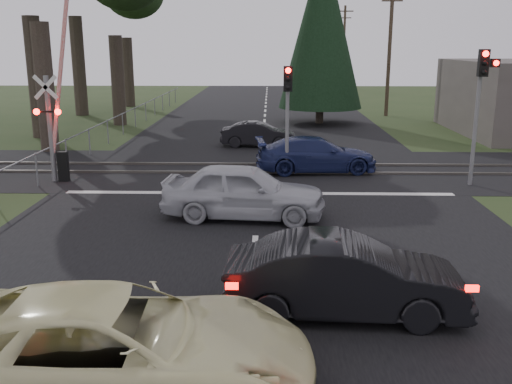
{
  "coord_description": "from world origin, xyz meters",
  "views": [
    {
      "loc": [
        0.36,
        -10.3,
        4.84
      ],
      "look_at": [
        0.02,
        3.37,
        1.3
      ],
      "focal_mm": 40.0,
      "sensor_mm": 36.0,
      "label": 1
    }
  ],
  "objects_px": {
    "dark_hatchback": "(345,278)",
    "dark_car_far": "(258,134)",
    "traffic_signal_right": "(482,91)",
    "utility_pole_mid": "(390,47)",
    "silver_car": "(244,191)",
    "traffic_signal_center": "(288,102)",
    "cream_coupe": "(112,349)",
    "blue_sedan": "(316,155)",
    "utility_pole_far": "(344,46)",
    "crossing_signal": "(56,125)"
  },
  "relations": [
    {
      "from": "traffic_signal_right",
      "to": "dark_hatchback",
      "type": "xyz_separation_m",
      "value": [
        -5.81,
        -10.07,
        -2.59
      ]
    },
    {
      "from": "dark_hatchback",
      "to": "silver_car",
      "type": "relative_size",
      "value": 0.95
    },
    {
      "from": "utility_pole_far",
      "to": "cream_coupe",
      "type": "height_order",
      "value": "utility_pole_far"
    },
    {
      "from": "crossing_signal",
      "to": "silver_car",
      "type": "xyz_separation_m",
      "value": [
        6.9,
        -4.36,
        -1.27
      ]
    },
    {
      "from": "utility_pole_far",
      "to": "blue_sedan",
      "type": "xyz_separation_m",
      "value": [
        -6.33,
        -43.36,
        -4.04
      ]
    },
    {
      "from": "traffic_signal_right",
      "to": "cream_coupe",
      "type": "height_order",
      "value": "traffic_signal_right"
    },
    {
      "from": "traffic_signal_center",
      "to": "utility_pole_far",
      "type": "relative_size",
      "value": 0.46
    },
    {
      "from": "traffic_signal_right",
      "to": "dark_car_far",
      "type": "relative_size",
      "value": 1.29
    },
    {
      "from": "traffic_signal_right",
      "to": "blue_sedan",
      "type": "distance_m",
      "value": 6.37
    },
    {
      "from": "cream_coupe",
      "to": "dark_hatchback",
      "type": "bearing_deg",
      "value": -54.95
    },
    {
      "from": "traffic_signal_center",
      "to": "silver_car",
      "type": "bearing_deg",
      "value": -104.67
    },
    {
      "from": "cream_coupe",
      "to": "blue_sedan",
      "type": "height_order",
      "value": "cream_coupe"
    },
    {
      "from": "traffic_signal_right",
      "to": "dark_hatchback",
      "type": "distance_m",
      "value": 11.91
    },
    {
      "from": "traffic_signal_right",
      "to": "utility_pole_mid",
      "type": "distance_m",
      "value": 20.6
    },
    {
      "from": "cream_coupe",
      "to": "dark_hatchback",
      "type": "height_order",
      "value": "cream_coupe"
    },
    {
      "from": "traffic_signal_right",
      "to": "traffic_signal_center",
      "type": "bearing_deg",
      "value": 169.59
    },
    {
      "from": "utility_pole_mid",
      "to": "dark_hatchback",
      "type": "xyz_separation_m",
      "value": [
        -6.76,
        -30.6,
        -4.0
      ]
    },
    {
      "from": "dark_hatchback",
      "to": "dark_car_far",
      "type": "xyz_separation_m",
      "value": [
        -1.94,
        17.91,
        -0.12
      ]
    },
    {
      "from": "dark_car_far",
      "to": "traffic_signal_center",
      "type": "bearing_deg",
      "value": -166.83
    },
    {
      "from": "dark_hatchback",
      "to": "blue_sedan",
      "type": "relative_size",
      "value": 0.93
    },
    {
      "from": "silver_car",
      "to": "dark_car_far",
      "type": "distance_m",
      "value": 11.9
    },
    {
      "from": "silver_car",
      "to": "dark_car_far",
      "type": "bearing_deg",
      "value": 4.63
    },
    {
      "from": "traffic_signal_right",
      "to": "cream_coupe",
      "type": "relative_size",
      "value": 0.84
    },
    {
      "from": "cream_coupe",
      "to": "dark_hatchback",
      "type": "xyz_separation_m",
      "value": [
        3.54,
        2.71,
        -0.06
      ]
    },
    {
      "from": "dark_car_far",
      "to": "crossing_signal",
      "type": "bearing_deg",
      "value": 139.71
    },
    {
      "from": "silver_car",
      "to": "blue_sedan",
      "type": "distance_m",
      "value": 6.72
    },
    {
      "from": "traffic_signal_right",
      "to": "utility_pole_mid",
      "type": "height_order",
      "value": "utility_pole_mid"
    },
    {
      "from": "dark_hatchback",
      "to": "traffic_signal_center",
      "type": "bearing_deg",
      "value": 6.47
    },
    {
      "from": "dark_hatchback",
      "to": "dark_car_far",
      "type": "relative_size",
      "value": 1.21
    },
    {
      "from": "utility_pole_far",
      "to": "dark_car_far",
      "type": "xyz_separation_m",
      "value": [
        -8.7,
        -37.68,
        -4.13
      ]
    },
    {
      "from": "silver_car",
      "to": "traffic_signal_right",
      "type": "bearing_deg",
      "value": -57.44
    },
    {
      "from": "dark_hatchback",
      "to": "blue_sedan",
      "type": "height_order",
      "value": "dark_hatchback"
    },
    {
      "from": "cream_coupe",
      "to": "utility_pole_mid",
      "type": "bearing_deg",
      "value": -19.57
    },
    {
      "from": "cream_coupe",
      "to": "dark_car_far",
      "type": "bearing_deg",
      "value": -6.82
    },
    {
      "from": "crossing_signal",
      "to": "cream_coupe",
      "type": "bearing_deg",
      "value": -67.3
    },
    {
      "from": "traffic_signal_right",
      "to": "dark_car_far",
      "type": "xyz_separation_m",
      "value": [
        -7.75,
        7.84,
        -2.72
      ]
    },
    {
      "from": "silver_car",
      "to": "blue_sedan",
      "type": "xyz_separation_m",
      "value": [
        2.54,
        6.22,
        -0.11
      ]
    },
    {
      "from": "utility_pole_mid",
      "to": "traffic_signal_right",
      "type": "bearing_deg",
      "value": -92.66
    },
    {
      "from": "traffic_signal_right",
      "to": "traffic_signal_center",
      "type": "xyz_separation_m",
      "value": [
        -6.55,
        1.2,
        -0.51
      ]
    },
    {
      "from": "traffic_signal_right",
      "to": "blue_sedan",
      "type": "relative_size",
      "value": 1.0
    },
    {
      "from": "traffic_signal_center",
      "to": "silver_car",
      "type": "height_order",
      "value": "traffic_signal_center"
    },
    {
      "from": "utility_pole_far",
      "to": "silver_car",
      "type": "bearing_deg",
      "value": -100.15
    },
    {
      "from": "cream_coupe",
      "to": "crossing_signal",
      "type": "bearing_deg",
      "value": 20.31
    },
    {
      "from": "utility_pole_mid",
      "to": "cream_coupe",
      "type": "bearing_deg",
      "value": -107.18
    },
    {
      "from": "crossing_signal",
      "to": "silver_car",
      "type": "distance_m",
      "value": 8.26
    },
    {
      "from": "dark_car_far",
      "to": "traffic_signal_right",
      "type": "bearing_deg",
      "value": -132.42
    },
    {
      "from": "crossing_signal",
      "to": "dark_hatchback",
      "type": "xyz_separation_m",
      "value": [
        9.01,
        -10.38,
        -1.33
      ]
    },
    {
      "from": "utility_pole_far",
      "to": "dark_hatchback",
      "type": "bearing_deg",
      "value": -96.93
    },
    {
      "from": "crossing_signal",
      "to": "traffic_signal_right",
      "type": "distance_m",
      "value": 14.88
    },
    {
      "from": "traffic_signal_center",
      "to": "dark_car_far",
      "type": "relative_size",
      "value": 1.13
    }
  ]
}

